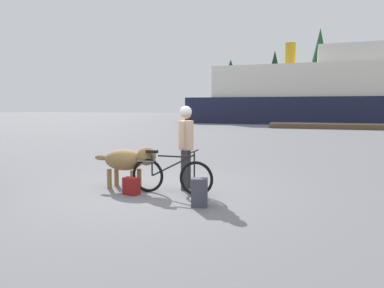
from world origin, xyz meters
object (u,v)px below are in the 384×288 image
bicycle (171,175)px  person_cyclist (186,139)px  backpack (199,192)px  handbag_pannier (131,186)px  ferry_boat (323,95)px  dog (128,160)px

bicycle → person_cyclist: (0.15, 0.48, 0.70)m
backpack → handbag_pannier: bearing=166.7°
bicycle → ferry_boat: ferry_boat is taller
bicycle → ferry_boat: bearing=83.6°
backpack → handbag_pannier: size_ratio=1.47×
backpack → handbag_pannier: (-1.55, 0.37, -0.08)m
person_cyclist → ferry_boat: bearing=83.8°
dog → ferry_boat: ferry_boat is taller
dog → backpack: bearing=-24.1°
ferry_boat → dog: bearing=-98.3°
bicycle → dog: (-1.04, 0.16, 0.24)m
dog → handbag_pannier: (0.32, -0.47, -0.45)m
bicycle → person_cyclist: 0.86m
bicycle → handbag_pannier: bearing=-157.3°
dog → handbag_pannier: bearing=-56.1°
person_cyclist → ferry_boat: ferry_boat is taller
dog → ferry_boat: 32.44m
handbag_pannier → ferry_boat: ferry_boat is taller
backpack → handbag_pannier: 1.60m
dog → ferry_boat: bearing=81.7°
dog → backpack: size_ratio=2.89×
bicycle → handbag_pannier: 0.82m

